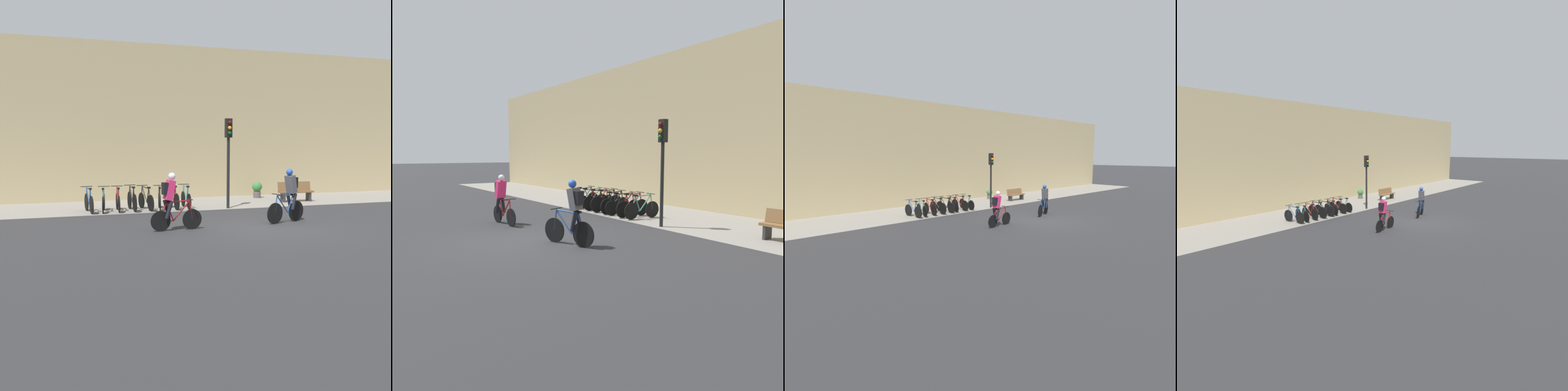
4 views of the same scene
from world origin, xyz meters
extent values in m
plane|color=#2B2B2D|center=(0.00, 0.00, 0.00)|extent=(200.00, 200.00, 0.00)
cube|color=gray|center=(0.00, 6.75, 0.00)|extent=(44.00, 4.50, 0.01)
cube|color=tan|center=(0.00, 9.30, 3.60)|extent=(44.00, 0.60, 7.20)
cylinder|color=black|center=(-2.30, 0.60, 0.31)|extent=(0.63, 0.08, 0.62)
cylinder|color=black|center=(-3.31, 0.53, 0.31)|extent=(0.63, 0.08, 0.62)
cylinder|color=maroon|center=(-2.64, 0.58, 0.59)|extent=(0.56, 0.08, 0.62)
cylinder|color=maroon|center=(-3.02, 0.55, 0.58)|extent=(0.26, 0.06, 0.58)
cylinder|color=maroon|center=(-2.75, 0.57, 0.88)|extent=(0.75, 0.10, 0.07)
cylinder|color=maroon|center=(-3.11, 0.54, 0.30)|extent=(0.41, 0.06, 0.05)
cylinder|color=maroon|center=(-3.22, 0.53, 0.59)|extent=(0.22, 0.05, 0.56)
cylinder|color=maroon|center=(-2.34, 0.60, 0.60)|extent=(0.12, 0.04, 0.58)
cylinder|color=black|center=(-2.38, 0.60, 0.93)|extent=(0.06, 0.46, 0.03)
cube|color=black|center=(-3.13, 0.54, 0.90)|extent=(0.21, 0.09, 0.06)
cube|color=#E52866|center=(-3.03, 0.55, 1.23)|extent=(0.34, 0.34, 0.63)
sphere|color=silver|center=(-2.95, 0.55, 1.64)|extent=(0.24, 0.24, 0.22)
cylinder|color=black|center=(-3.07, 0.44, 0.66)|extent=(0.28, 0.13, 0.56)
cylinder|color=black|center=(-3.09, 0.65, 0.66)|extent=(0.25, 0.13, 0.56)
cube|color=black|center=(-3.17, 0.54, 1.28)|extent=(0.16, 0.27, 0.36)
cylinder|color=black|center=(0.57, 0.66, 0.35)|extent=(0.67, 0.25, 0.69)
cylinder|color=black|center=(1.54, 0.98, 0.35)|extent=(0.67, 0.25, 0.69)
cylinder|color=#1E478C|center=(0.90, 0.77, 0.63)|extent=(0.54, 0.21, 0.62)
cylinder|color=#1E478C|center=(1.26, 0.89, 0.61)|extent=(0.26, 0.12, 0.58)
cylinder|color=#1E478C|center=(1.01, 0.81, 0.91)|extent=(0.73, 0.27, 0.07)
cylinder|color=#1E478C|center=(1.35, 0.92, 0.34)|extent=(0.40, 0.16, 0.05)
cylinder|color=#1E478C|center=(1.45, 0.95, 0.62)|extent=(0.21, 0.10, 0.56)
cylinder|color=#1E478C|center=(0.61, 0.68, 0.64)|extent=(0.12, 0.07, 0.59)
cylinder|color=black|center=(0.65, 0.69, 0.97)|extent=(0.17, 0.45, 0.03)
cube|color=black|center=(1.37, 0.93, 0.94)|extent=(0.21, 0.14, 0.06)
cube|color=#4C4C51|center=(1.27, 0.89, 1.27)|extent=(0.40, 0.40, 0.63)
sphere|color=#1E47AD|center=(1.20, 0.87, 1.68)|extent=(0.28, 0.28, 0.22)
cylinder|color=black|center=(1.28, 1.01, 0.69)|extent=(0.30, 0.19, 0.56)
cylinder|color=black|center=(1.35, 0.80, 0.69)|extent=(0.26, 0.18, 0.56)
cube|color=black|center=(1.40, 0.94, 1.32)|extent=(0.21, 0.29, 0.36)
cylinder|color=black|center=(-4.89, 5.87, 0.34)|extent=(0.09, 0.68, 0.68)
cylinder|color=black|center=(-4.81, 4.91, 0.34)|extent=(0.09, 0.68, 0.68)
cylinder|color=#1E478C|center=(-4.87, 5.55, 0.62)|extent=(0.08, 0.53, 0.62)
cylinder|color=#1E478C|center=(-4.84, 5.19, 0.60)|extent=(0.06, 0.25, 0.58)
cylinder|color=#1E478C|center=(-4.86, 5.44, 0.90)|extent=(0.10, 0.71, 0.07)
cylinder|color=#1E478C|center=(-4.83, 5.11, 0.33)|extent=(0.06, 0.39, 0.05)
cylinder|color=#1E478C|center=(-4.82, 5.00, 0.61)|extent=(0.05, 0.21, 0.56)
cylinder|color=#1E478C|center=(-4.89, 5.83, 0.63)|extent=(0.04, 0.12, 0.58)
cylinder|color=black|center=(-4.88, 5.79, 0.96)|extent=(0.46, 0.06, 0.03)
cube|color=black|center=(-4.83, 5.09, 0.93)|extent=(0.10, 0.21, 0.06)
cylinder|color=black|center=(-4.20, 5.89, 0.32)|extent=(0.16, 0.64, 0.65)
cylinder|color=black|center=(-4.39, 4.89, 0.32)|extent=(0.16, 0.64, 0.65)
cylinder|color=teal|center=(-4.27, 5.55, 0.61)|extent=(0.14, 0.56, 0.62)
cylinder|color=teal|center=(-4.34, 5.18, 0.59)|extent=(0.09, 0.26, 0.58)
cylinder|color=teal|center=(-4.29, 5.44, 0.89)|extent=(0.18, 0.75, 0.07)
cylinder|color=teal|center=(-4.35, 5.09, 0.32)|extent=(0.11, 0.41, 0.05)
cylinder|color=teal|center=(-4.38, 4.98, 0.60)|extent=(0.07, 0.22, 0.56)
cylinder|color=teal|center=(-4.21, 5.85, 0.61)|extent=(0.06, 0.12, 0.59)
cylinder|color=black|center=(-4.22, 5.81, 0.94)|extent=(0.46, 0.11, 0.03)
cube|color=black|center=(-4.36, 5.07, 0.91)|extent=(0.12, 0.21, 0.06)
cylinder|color=black|center=(-3.70, 5.87, 0.33)|extent=(0.09, 0.65, 0.65)
cylinder|color=black|center=(-3.78, 4.91, 0.33)|extent=(0.09, 0.65, 0.65)
cylinder|color=maroon|center=(-3.73, 5.55, 0.61)|extent=(0.08, 0.53, 0.62)
cylinder|color=maroon|center=(-3.76, 5.19, 0.59)|extent=(0.06, 0.25, 0.58)
cylinder|color=maroon|center=(-3.74, 5.44, 0.89)|extent=(0.10, 0.72, 0.07)
cylinder|color=maroon|center=(-3.77, 5.10, 0.32)|extent=(0.06, 0.39, 0.05)
cylinder|color=maroon|center=(-3.77, 5.00, 0.60)|extent=(0.05, 0.21, 0.56)
cylinder|color=maroon|center=(-3.70, 5.83, 0.62)|extent=(0.05, 0.12, 0.58)
cylinder|color=black|center=(-3.71, 5.80, 0.95)|extent=(0.46, 0.07, 0.03)
cube|color=black|center=(-3.77, 5.09, 0.92)|extent=(0.10, 0.21, 0.06)
cylinder|color=black|center=(-3.19, 5.89, 0.35)|extent=(0.04, 0.70, 0.70)
cylinder|color=black|center=(-3.18, 4.89, 0.35)|extent=(0.04, 0.70, 0.70)
cylinder|color=black|center=(-3.19, 5.55, 0.63)|extent=(0.04, 0.55, 0.62)
cylinder|color=black|center=(-3.18, 5.18, 0.61)|extent=(0.04, 0.26, 0.58)
cylinder|color=black|center=(-3.19, 5.44, 0.91)|extent=(0.04, 0.74, 0.07)
cylinder|color=black|center=(-3.18, 5.09, 0.34)|extent=(0.03, 0.40, 0.05)
cylinder|color=black|center=(-3.18, 4.98, 0.62)|extent=(0.03, 0.21, 0.56)
cylinder|color=black|center=(-3.19, 5.85, 0.64)|extent=(0.04, 0.12, 0.58)
cylinder|color=black|center=(-3.19, 5.81, 0.97)|extent=(0.46, 0.03, 0.03)
cube|color=black|center=(-3.18, 5.07, 0.94)|extent=(0.08, 0.20, 0.06)
cylinder|color=black|center=(-2.70, 5.90, 0.32)|extent=(0.12, 0.64, 0.64)
cylinder|color=black|center=(-2.56, 4.89, 0.32)|extent=(0.12, 0.64, 0.64)
cylinder|color=black|center=(-2.65, 5.55, 0.60)|extent=(0.12, 0.56, 0.62)
cylinder|color=black|center=(-2.60, 5.18, 0.59)|extent=(0.08, 0.26, 0.58)
cylinder|color=black|center=(-2.64, 5.44, 0.89)|extent=(0.14, 0.75, 0.07)
cylinder|color=black|center=(-2.59, 5.09, 0.31)|extent=(0.09, 0.41, 0.05)
cylinder|color=black|center=(-2.57, 4.98, 0.60)|extent=(0.06, 0.22, 0.56)
cylinder|color=black|center=(-2.69, 5.86, 0.61)|extent=(0.05, 0.12, 0.58)
cylinder|color=black|center=(-2.69, 5.81, 0.94)|extent=(0.46, 0.09, 0.03)
cube|color=black|center=(-2.58, 5.07, 0.91)|extent=(0.11, 0.21, 0.06)
cylinder|color=black|center=(-1.97, 5.89, 0.30)|extent=(0.16, 0.60, 0.61)
cylinder|color=black|center=(-2.18, 4.89, 0.30)|extent=(0.16, 0.60, 0.61)
cylinder|color=black|center=(-2.04, 5.55, 0.59)|extent=(0.15, 0.56, 0.62)
cylinder|color=black|center=(-2.12, 5.18, 0.57)|extent=(0.09, 0.26, 0.58)
cylinder|color=black|center=(-2.06, 5.44, 0.87)|extent=(0.19, 0.75, 0.07)
cylinder|color=black|center=(-2.14, 5.09, 0.30)|extent=(0.12, 0.41, 0.05)
cylinder|color=black|center=(-2.16, 4.98, 0.58)|extent=(0.08, 0.22, 0.56)
cylinder|color=black|center=(-1.98, 5.85, 0.59)|extent=(0.06, 0.12, 0.59)
cylinder|color=black|center=(-1.99, 5.81, 0.92)|extent=(0.46, 0.12, 0.03)
cube|color=black|center=(-2.14, 5.07, 0.89)|extent=(0.12, 0.21, 0.06)
cylinder|color=black|center=(-1.53, 5.89, 0.33)|extent=(0.05, 0.67, 0.67)
cylinder|color=black|center=(-1.51, 4.89, 0.33)|extent=(0.05, 0.67, 0.67)
cylinder|color=maroon|center=(-1.52, 5.55, 0.61)|extent=(0.05, 0.55, 0.62)
cylinder|color=maroon|center=(-1.51, 5.18, 0.60)|extent=(0.05, 0.26, 0.58)
cylinder|color=maroon|center=(-1.52, 5.44, 0.90)|extent=(0.06, 0.75, 0.07)
cylinder|color=maroon|center=(-1.51, 5.09, 0.32)|extent=(0.04, 0.40, 0.05)
cylinder|color=maroon|center=(-1.51, 4.98, 0.61)|extent=(0.04, 0.21, 0.56)
cylinder|color=maroon|center=(-1.53, 5.85, 0.62)|extent=(0.04, 0.12, 0.58)
cylinder|color=black|center=(-1.53, 5.81, 0.95)|extent=(0.46, 0.04, 0.03)
cube|color=black|center=(-1.51, 5.07, 0.92)|extent=(0.08, 0.20, 0.06)
cylinder|color=black|center=(-0.93, 5.90, 0.32)|extent=(0.08, 0.64, 0.64)
cylinder|color=black|center=(-1.00, 4.89, 0.32)|extent=(0.08, 0.64, 0.64)
cylinder|color=teal|center=(-0.95, 5.55, 0.60)|extent=(0.08, 0.56, 0.62)
cylinder|color=teal|center=(-0.98, 5.18, 0.59)|extent=(0.06, 0.26, 0.58)
cylinder|color=teal|center=(-0.96, 5.44, 0.89)|extent=(0.09, 0.75, 0.07)
cylinder|color=teal|center=(-0.98, 5.09, 0.31)|extent=(0.06, 0.41, 0.05)
cylinder|color=teal|center=(-0.99, 4.98, 0.60)|extent=(0.05, 0.21, 0.56)
cylinder|color=teal|center=(-0.93, 5.86, 0.61)|extent=(0.04, 0.12, 0.58)
cylinder|color=black|center=(-0.93, 5.82, 0.94)|extent=(0.46, 0.06, 0.03)
cube|color=black|center=(-0.99, 5.07, 0.91)|extent=(0.09, 0.21, 0.06)
cylinder|color=black|center=(0.64, 4.80, 1.81)|extent=(0.12, 0.12, 3.62)
cube|color=black|center=(0.64, 4.80, 3.24)|extent=(0.26, 0.20, 0.76)
sphere|color=#590C0C|center=(0.64, 4.67, 3.44)|extent=(0.15, 0.15, 0.15)
sphere|color=orange|center=(0.64, 4.67, 3.24)|extent=(0.15, 0.15, 0.15)
sphere|color=#0C4719|center=(0.64, 4.67, 3.03)|extent=(0.15, 0.15, 0.15)
cube|color=brown|center=(4.43, 5.92, 0.45)|extent=(1.64, 0.40, 0.08)
cube|color=brown|center=(4.43, 6.10, 0.69)|extent=(1.64, 0.12, 0.40)
cube|color=#2D2D2D|center=(3.77, 5.92, 0.23)|extent=(0.08, 0.36, 0.45)
cube|color=#2D2D2D|center=(5.09, 5.92, 0.23)|extent=(0.08, 0.36, 0.45)
cylinder|color=#56514C|center=(3.45, 7.90, 0.16)|extent=(0.36, 0.36, 0.32)
sphere|color=#387A3D|center=(3.45, 7.90, 0.54)|extent=(0.48, 0.48, 0.48)
camera|label=1|loc=(-6.98, -13.46, 2.61)|focal=45.00mm
camera|label=2|loc=(9.73, -4.55, 2.46)|focal=35.00mm
camera|label=3|loc=(-13.31, -9.76, 3.43)|focal=28.00mm
camera|label=4|loc=(-14.80, -8.57, 4.23)|focal=28.00mm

